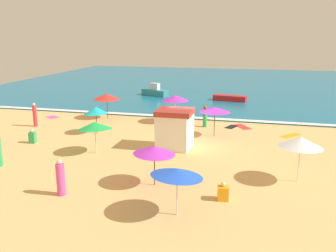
{
  "coord_description": "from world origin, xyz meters",
  "views": [
    {
      "loc": [
        4.17,
        -22.52,
        6.86
      ],
      "look_at": [
        -1.62,
        0.41,
        0.8
      ],
      "focal_mm": 38.79,
      "sensor_mm": 36.0,
      "label": 1
    }
  ],
  "objects_px": {
    "beachgoer_8": "(32,137)",
    "beachgoer_9": "(61,178)",
    "beach_umbrella_3": "(96,110)",
    "beachgoer_7": "(35,115)",
    "beach_umbrella_0": "(215,110)",
    "beach_umbrella_7": "(107,97)",
    "beachgoer_3": "(205,117)",
    "beachgoer_6": "(223,192)",
    "beach_umbrella_8": "(301,142)",
    "beach_umbrella_4": "(154,150)",
    "beach_umbrella_5": "(175,98)",
    "small_boat_1": "(155,91)",
    "beach_umbrella_1": "(95,126)",
    "beach_umbrella_2": "(177,173)",
    "small_boat_0": "(230,98)",
    "lifeguard_cabana": "(175,128)"
  },
  "relations": [
    {
      "from": "beachgoer_6",
      "to": "beachgoer_9",
      "type": "bearing_deg",
      "value": -169.88
    },
    {
      "from": "beach_umbrella_0",
      "to": "beach_umbrella_1",
      "type": "bearing_deg",
      "value": -139.57
    },
    {
      "from": "beachgoer_3",
      "to": "small_boat_1",
      "type": "distance_m",
      "value": 14.25
    },
    {
      "from": "beach_umbrella_0",
      "to": "beach_umbrella_5",
      "type": "relative_size",
      "value": 0.95
    },
    {
      "from": "beachgoer_8",
      "to": "beachgoer_9",
      "type": "relative_size",
      "value": 0.57
    },
    {
      "from": "lifeguard_cabana",
      "to": "beach_umbrella_7",
      "type": "bearing_deg",
      "value": 138.36
    },
    {
      "from": "beachgoer_3",
      "to": "beachgoer_6",
      "type": "bearing_deg",
      "value": -77.9
    },
    {
      "from": "beach_umbrella_0",
      "to": "small_boat_1",
      "type": "relative_size",
      "value": 0.88
    },
    {
      "from": "beach_umbrella_2",
      "to": "beach_umbrella_7",
      "type": "distance_m",
      "value": 17.4
    },
    {
      "from": "beach_umbrella_0",
      "to": "beach_umbrella_7",
      "type": "xyz_separation_m",
      "value": [
        -9.26,
        3.19,
        -0.03
      ]
    },
    {
      "from": "beach_umbrella_7",
      "to": "small_boat_0",
      "type": "distance_m",
      "value": 13.73
    },
    {
      "from": "beach_umbrella_3",
      "to": "beach_umbrella_8",
      "type": "bearing_deg",
      "value": -23.38
    },
    {
      "from": "small_boat_0",
      "to": "beach_umbrella_1",
      "type": "bearing_deg",
      "value": -108.52
    },
    {
      "from": "beach_umbrella_4",
      "to": "beach_umbrella_7",
      "type": "distance_m",
      "value": 14.38
    },
    {
      "from": "beach_umbrella_4",
      "to": "small_boat_1",
      "type": "height_order",
      "value": "beach_umbrella_4"
    },
    {
      "from": "beach_umbrella_1",
      "to": "beach_umbrella_5",
      "type": "height_order",
      "value": "beach_umbrella_5"
    },
    {
      "from": "beachgoer_7",
      "to": "beachgoer_8",
      "type": "relative_size",
      "value": 1.91
    },
    {
      "from": "beachgoer_3",
      "to": "small_boat_1",
      "type": "height_order",
      "value": "beachgoer_3"
    },
    {
      "from": "beach_umbrella_7",
      "to": "beach_umbrella_0",
      "type": "bearing_deg",
      "value": -19.0
    },
    {
      "from": "beach_umbrella_5",
      "to": "small_boat_1",
      "type": "relative_size",
      "value": 0.93
    },
    {
      "from": "lifeguard_cabana",
      "to": "beach_umbrella_5",
      "type": "xyz_separation_m",
      "value": [
        -1.45,
        6.36,
        0.74
      ]
    },
    {
      "from": "beach_umbrella_3",
      "to": "small_boat_0",
      "type": "bearing_deg",
      "value": 61.12
    },
    {
      "from": "beach_umbrella_8",
      "to": "beach_umbrella_0",
      "type": "bearing_deg",
      "value": 124.9
    },
    {
      "from": "beachgoer_8",
      "to": "small_boat_1",
      "type": "relative_size",
      "value": 0.29
    },
    {
      "from": "lifeguard_cabana",
      "to": "beachgoer_7",
      "type": "bearing_deg",
      "value": 167.29
    },
    {
      "from": "beachgoer_8",
      "to": "beachgoer_9",
      "type": "height_order",
      "value": "beachgoer_9"
    },
    {
      "from": "beachgoer_9",
      "to": "small_boat_1",
      "type": "bearing_deg",
      "value": 97.07
    },
    {
      "from": "beach_umbrella_1",
      "to": "beachgoer_6",
      "type": "relative_size",
      "value": 3.5
    },
    {
      "from": "beach_umbrella_0",
      "to": "beachgoer_9",
      "type": "relative_size",
      "value": 1.73
    },
    {
      "from": "beach_umbrella_2",
      "to": "beachgoer_8",
      "type": "distance_m",
      "value": 13.23
    },
    {
      "from": "beachgoer_7",
      "to": "small_boat_0",
      "type": "relative_size",
      "value": 0.52
    },
    {
      "from": "beach_umbrella_8",
      "to": "beachgoer_6",
      "type": "xyz_separation_m",
      "value": [
        -3.24,
        -2.84,
        -1.63
      ]
    },
    {
      "from": "beach_umbrella_3",
      "to": "beachgoer_7",
      "type": "xyz_separation_m",
      "value": [
        -5.36,
        0.69,
        -0.79
      ]
    },
    {
      "from": "beach_umbrella_8",
      "to": "beach_umbrella_3",
      "type": "bearing_deg",
      "value": 156.62
    },
    {
      "from": "beach_umbrella_0",
      "to": "beach_umbrella_7",
      "type": "bearing_deg",
      "value": 161.0
    },
    {
      "from": "beachgoer_7",
      "to": "beachgoer_9",
      "type": "height_order",
      "value": "beachgoer_7"
    },
    {
      "from": "beach_umbrella_8",
      "to": "beachgoer_9",
      "type": "height_order",
      "value": "beach_umbrella_8"
    },
    {
      "from": "beach_umbrella_2",
      "to": "beachgoer_3",
      "type": "distance_m",
      "value": 13.95
    },
    {
      "from": "beachgoer_3",
      "to": "beach_umbrella_7",
      "type": "bearing_deg",
      "value": 174.11
    },
    {
      "from": "beach_umbrella_1",
      "to": "beachgoer_8",
      "type": "bearing_deg",
      "value": 169.87
    },
    {
      "from": "beach_umbrella_7",
      "to": "beach_umbrella_4",
      "type": "bearing_deg",
      "value": -58.0
    },
    {
      "from": "beach_umbrella_2",
      "to": "beachgoer_9",
      "type": "relative_size",
      "value": 1.73
    },
    {
      "from": "beachgoer_9",
      "to": "small_boat_0",
      "type": "distance_m",
      "value": 24.85
    },
    {
      "from": "beachgoer_6",
      "to": "beachgoer_7",
      "type": "relative_size",
      "value": 0.45
    },
    {
      "from": "beach_umbrella_8",
      "to": "beachgoer_6",
      "type": "bearing_deg",
      "value": -138.75
    },
    {
      "from": "beach_umbrella_0",
      "to": "beach_umbrella_8",
      "type": "bearing_deg",
      "value": -55.1
    },
    {
      "from": "beachgoer_8",
      "to": "lifeguard_cabana",
      "type": "bearing_deg",
      "value": 7.96
    },
    {
      "from": "beachgoer_3",
      "to": "beachgoer_7",
      "type": "bearing_deg",
      "value": -166.53
    },
    {
      "from": "beach_umbrella_4",
      "to": "small_boat_0",
      "type": "height_order",
      "value": "beach_umbrella_4"
    },
    {
      "from": "beach_umbrella_3",
      "to": "beachgoer_3",
      "type": "distance_m",
      "value": 8.06
    }
  ]
}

